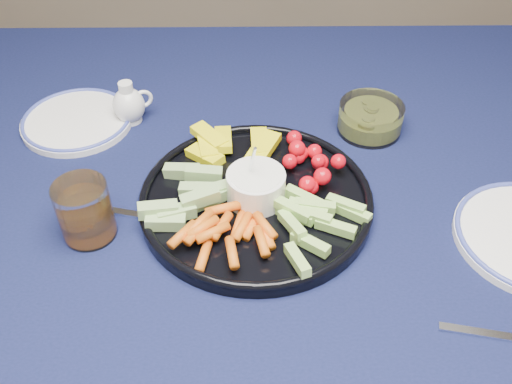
{
  "coord_description": "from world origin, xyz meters",
  "views": [
    {
      "loc": [
        0.04,
        -0.67,
        1.35
      ],
      "look_at": [
        0.04,
        -0.05,
        0.77
      ],
      "focal_mm": 40.0,
      "sensor_mm": 36.0,
      "label": 1
    }
  ],
  "objects_px": {
    "pickle_bowl": "(370,119)",
    "juice_tumbler": "(86,214)",
    "crudite_platter": "(254,196)",
    "creamer_pitcher": "(129,105)",
    "side_plate_extra": "(77,120)",
    "dining_table": "(229,223)"
  },
  "relations": [
    {
      "from": "pickle_bowl",
      "to": "juice_tumbler",
      "type": "height_order",
      "value": "juice_tumbler"
    },
    {
      "from": "crudite_platter",
      "to": "creamer_pitcher",
      "type": "relative_size",
      "value": 4.48
    },
    {
      "from": "pickle_bowl",
      "to": "juice_tumbler",
      "type": "relative_size",
      "value": 1.24
    },
    {
      "from": "side_plate_extra",
      "to": "creamer_pitcher",
      "type": "bearing_deg",
      "value": 6.3
    },
    {
      "from": "side_plate_extra",
      "to": "crudite_platter",
      "type": "bearing_deg",
      "value": -34.16
    },
    {
      "from": "dining_table",
      "to": "crudite_platter",
      "type": "distance_m",
      "value": 0.13
    },
    {
      "from": "creamer_pitcher",
      "to": "crudite_platter",
      "type": "bearing_deg",
      "value": -45.65
    },
    {
      "from": "dining_table",
      "to": "pickle_bowl",
      "type": "relative_size",
      "value": 14.9
    },
    {
      "from": "dining_table",
      "to": "pickle_bowl",
      "type": "distance_m",
      "value": 0.3
    },
    {
      "from": "creamer_pitcher",
      "to": "juice_tumbler",
      "type": "xyz_separation_m",
      "value": [
        -0.02,
        -0.28,
        0.01
      ]
    },
    {
      "from": "creamer_pitcher",
      "to": "pickle_bowl",
      "type": "height_order",
      "value": "creamer_pitcher"
    },
    {
      "from": "crudite_platter",
      "to": "creamer_pitcher",
      "type": "bearing_deg",
      "value": 134.35
    },
    {
      "from": "creamer_pitcher",
      "to": "pickle_bowl",
      "type": "relative_size",
      "value": 0.7
    },
    {
      "from": "dining_table",
      "to": "crudite_platter",
      "type": "height_order",
      "value": "crudite_platter"
    },
    {
      "from": "dining_table",
      "to": "juice_tumbler",
      "type": "distance_m",
      "value": 0.25
    },
    {
      "from": "side_plate_extra",
      "to": "pickle_bowl",
      "type": "bearing_deg",
      "value": -2.67
    },
    {
      "from": "juice_tumbler",
      "to": "crudite_platter",
      "type": "bearing_deg",
      "value": 12.71
    },
    {
      "from": "side_plate_extra",
      "to": "dining_table",
      "type": "bearing_deg",
      "value": -31.05
    },
    {
      "from": "pickle_bowl",
      "to": "side_plate_extra",
      "type": "relative_size",
      "value": 0.57
    },
    {
      "from": "crudite_platter",
      "to": "pickle_bowl",
      "type": "bearing_deg",
      "value": 42.82
    },
    {
      "from": "dining_table",
      "to": "creamer_pitcher",
      "type": "relative_size",
      "value": 21.19
    },
    {
      "from": "crudite_platter",
      "to": "juice_tumbler",
      "type": "distance_m",
      "value": 0.24
    }
  ]
}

